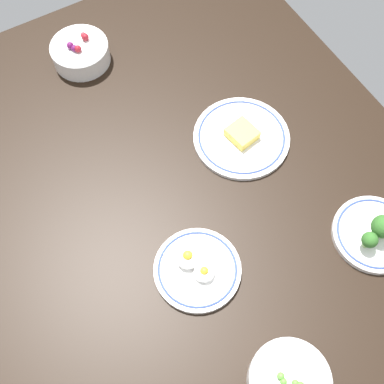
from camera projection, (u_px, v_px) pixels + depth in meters
The scene contains 6 objects.
dining_table at pixel (192, 200), 112.66cm from camera, with size 137.35×106.80×4.00cm, color black.
plate_eggs at pixel (197, 268), 102.03cm from camera, with size 18.25×18.25×4.99cm.
bowl_berries at pixel (80, 52), 126.08cm from camera, with size 14.85×14.85×6.92cm.
bowl_peas at pixel (289, 381), 90.35cm from camera, with size 15.10×15.10×6.91cm.
plate_broccoli at pixel (376, 232), 104.57cm from camera, with size 17.83×17.83×8.09cm.
plate_cheese at pixel (242, 137), 116.98cm from camera, with size 22.94×22.94×3.53cm.
Camera 1 is at (42.55, -24.66, 103.37)cm, focal length 46.16 mm.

